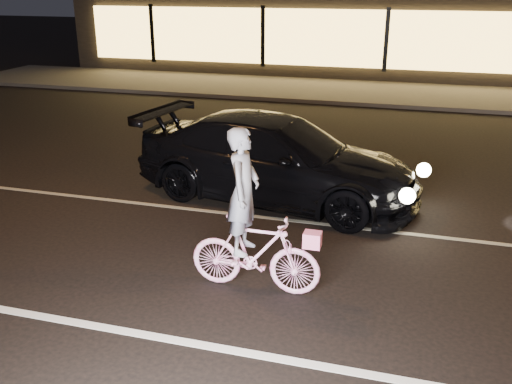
% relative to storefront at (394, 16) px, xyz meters
% --- Properties ---
extents(ground, '(90.00, 90.00, 0.00)m').
position_rel_storefront_xyz_m(ground, '(0.00, -18.97, -2.15)').
color(ground, black).
rests_on(ground, ground).
extents(lane_stripe_near, '(60.00, 0.12, 0.01)m').
position_rel_storefront_xyz_m(lane_stripe_near, '(0.00, -20.47, -2.14)').
color(lane_stripe_near, silver).
rests_on(lane_stripe_near, ground).
extents(lane_stripe_far, '(60.00, 0.10, 0.01)m').
position_rel_storefront_xyz_m(lane_stripe_far, '(0.00, -16.97, -2.14)').
color(lane_stripe_far, gray).
rests_on(lane_stripe_far, ground).
extents(sidewalk, '(30.00, 4.00, 0.12)m').
position_rel_storefront_xyz_m(sidewalk, '(0.00, -5.97, -2.09)').
color(sidewalk, '#383533').
rests_on(sidewalk, ground).
extents(storefront, '(25.40, 8.42, 4.20)m').
position_rel_storefront_xyz_m(storefront, '(0.00, 0.00, 0.00)').
color(storefront, black).
rests_on(storefront, ground).
extents(cyclist, '(1.64, 0.57, 2.07)m').
position_rel_storefront_xyz_m(cyclist, '(-0.51, -19.18, -1.41)').
color(cyclist, '#FA48AE').
rests_on(cyclist, ground).
extents(sedan, '(5.25, 2.83, 1.44)m').
position_rel_storefront_xyz_m(sedan, '(-0.98, -16.04, -1.43)').
color(sedan, black).
rests_on(sedan, ground).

